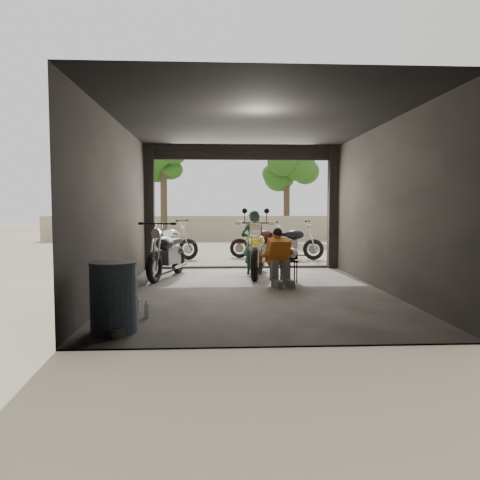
{
  "coord_description": "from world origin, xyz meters",
  "views": [
    {
      "loc": [
        -0.71,
        -8.74,
        1.61
      ],
      "look_at": [
        -0.21,
        0.6,
        0.96
      ],
      "focal_mm": 35.0,
      "sensor_mm": 36.0,
      "label": 1
    }
  ],
  "objects": [
    {
      "name": "garage",
      "position": [
        0.0,
        0.55,
        1.28
      ],
      "size": [
        7.0,
        7.13,
        3.2
      ],
      "color": "#2D2B28",
      "rests_on": "ground"
    },
    {
      "name": "ground",
      "position": [
        0.0,
        0.0,
        0.0
      ],
      "size": [
        80.0,
        80.0,
        0.0
      ],
      "primitive_type": "plane",
      "color": "#7A6D56",
      "rests_on": "ground"
    },
    {
      "name": "outside_bike_b",
      "position": [
        0.76,
        6.03,
        0.59
      ],
      "size": [
        1.8,
        0.9,
        1.17
      ],
      "primitive_type": null,
      "rotation": [
        0.0,
        0.0,
        1.46
      ],
      "color": "#491113",
      "rests_on": "ground"
    },
    {
      "name": "sign_post",
      "position": [
        3.58,
        4.95,
        1.42
      ],
      "size": [
        0.71,
        0.08,
        2.14
      ],
      "rotation": [
        0.0,
        0.0,
        0.13
      ],
      "color": "black",
      "rests_on": "ground"
    },
    {
      "name": "stool",
      "position": [
        0.86,
        1.09,
        0.42
      ],
      "size": [
        0.36,
        0.36,
        0.5
      ],
      "rotation": [
        0.0,
        0.0,
        -0.43
      ],
      "color": "black",
      "rests_on": "ground"
    },
    {
      "name": "main_bike",
      "position": [
        0.28,
        2.05,
        0.66
      ],
      "size": [
        1.13,
        2.09,
        1.32
      ],
      "primitive_type": null,
      "rotation": [
        0.0,
        0.0,
        -0.17
      ],
      "color": "white",
      "rests_on": "ground"
    },
    {
      "name": "tree_left",
      "position": [
        -3.0,
        12.5,
        3.99
      ],
      "size": [
        2.2,
        2.2,
        5.6
      ],
      "color": "#382B1E",
      "rests_on": "ground"
    },
    {
      "name": "helmet",
      "position": [
        0.92,
        1.03,
        0.63
      ],
      "size": [
        0.27,
        0.29,
        0.26
      ],
      "primitive_type": "ellipsoid",
      "rotation": [
        0.0,
        0.0,
        0.01
      ],
      "color": "white",
      "rests_on": "stool"
    },
    {
      "name": "outside_bike_c",
      "position": [
        1.64,
        5.64,
        0.61
      ],
      "size": [
        1.94,
        1.28,
        1.22
      ],
      "primitive_type": null,
      "rotation": [
        0.0,
        0.0,
        1.24
      ],
      "color": "black",
      "rests_on": "ground"
    },
    {
      "name": "mechanic",
      "position": [
        0.61,
        0.63,
        0.57
      ],
      "size": [
        0.72,
        0.89,
        1.15
      ],
      "primitive_type": null,
      "rotation": [
        0.0,
        0.0,
        0.18
      ],
      "color": "#C3661A",
      "rests_on": "ground"
    },
    {
      "name": "rider",
      "position": [
        0.22,
        2.34,
        0.77
      ],
      "size": [
        0.61,
        0.44,
        1.54
      ],
      "primitive_type": "imported",
      "rotation": [
        0.0,
        0.0,
        3.0
      ],
      "color": "black",
      "rests_on": "ground"
    },
    {
      "name": "boundary_wall",
      "position": [
        0.0,
        14.0,
        0.6
      ],
      "size": [
        18.0,
        0.3,
        1.2
      ],
      "primitive_type": "cube",
      "color": "gray",
      "rests_on": "ground"
    },
    {
      "name": "left_bike",
      "position": [
        -1.8,
        1.86,
        0.65
      ],
      "size": [
        1.25,
        2.05,
        1.29
      ],
      "primitive_type": null,
      "rotation": [
        0.0,
        0.0,
        -0.26
      ],
      "color": "black",
      "rests_on": "ground"
    },
    {
      "name": "tree_right",
      "position": [
        2.8,
        14.0,
        3.56
      ],
      "size": [
        2.2,
        2.2,
        5.0
      ],
      "color": "#382B1E",
      "rests_on": "ground"
    },
    {
      "name": "outside_bike_a",
      "position": [
        -2.2,
        5.93,
        0.62
      ],
      "size": [
        1.97,
        1.38,
        1.23
      ],
      "primitive_type": null,
      "rotation": [
        0.0,
        0.0,
        1.19
      ],
      "color": "black",
      "rests_on": "ground"
    },
    {
      "name": "oil_drum",
      "position": [
        -2.0,
        -2.78,
        0.46
      ],
      "size": [
        0.7,
        0.7,
        0.91
      ],
      "primitive_type": "cylinder",
      "rotation": [
        0.0,
        0.0,
        0.22
      ],
      "color": "#435671",
      "rests_on": "ground"
    }
  ]
}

